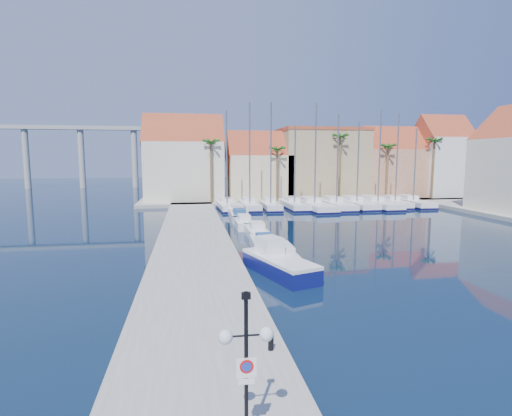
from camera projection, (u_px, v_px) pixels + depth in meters
The scene contains 34 objects.
ground at pixel (383, 304), 19.63m from camera, with size 260.00×260.00×0.00m, color black.
quay_west at pixel (194, 246), 31.33m from camera, with size 6.00×77.00×0.50m, color gray.
shore_north at pixel (304, 198), 68.20m from camera, with size 54.00×16.00×0.50m, color gray.
lamp_post at pixel (246, 346), 9.02m from camera, with size 1.27×0.34×3.73m.
bollard at pixel (271, 343), 13.93m from camera, with size 0.20×0.20×0.51m, color black.
fishing_boat at pixel (278, 263), 24.69m from camera, with size 3.89×6.47×2.15m.
motorboat_west_0 at pixel (278, 255), 27.46m from camera, with size 2.57×7.35×1.40m.
motorboat_west_1 at pixel (264, 244), 30.81m from camera, with size 1.95×5.41×1.40m.
motorboat_west_2 at pixel (256, 231), 36.50m from camera, with size 1.74×5.34×1.40m.
motorboat_west_3 at pixel (243, 223), 41.13m from camera, with size 1.74×5.30×1.40m.
motorboat_west_4 at pixel (239, 216), 45.73m from camera, with size 2.04×5.85×1.40m.
motorboat_west_5 at pixel (236, 211), 50.23m from camera, with size 2.37×5.93×1.40m.
motorboat_west_6 at pixel (228, 204), 56.96m from camera, with size 2.66×7.19×1.40m.
sailboat_0 at pixel (227, 205), 54.75m from camera, with size 2.59×8.45×13.32m.
sailboat_1 at pixel (249, 205), 55.44m from camera, with size 2.29×8.59×14.46m.
sailboat_2 at pixel (270, 205), 55.22m from camera, with size 2.41×8.18×14.48m.
sailboat_3 at pixel (293, 205), 56.23m from camera, with size 2.49×9.41×11.52m.
sailboat_4 at pixel (313, 205), 55.74m from camera, with size 3.55×11.97×14.41m.
sailboat_5 at pixel (335, 204), 56.73m from camera, with size 3.16×10.97×13.03m.
sailboat_6 at pixel (355, 204), 57.36m from camera, with size 3.14×10.61×12.07m.
sailboat_7 at pixel (376, 203), 57.58m from camera, with size 3.32×11.10×13.76m.
sailboat_8 at pixel (394, 203), 58.21m from camera, with size 2.61×8.37×13.22m.
sailboat_9 at pixel (411, 202), 59.02m from camera, with size 2.94×9.86×11.34m.
building_0 at pixel (184, 162), 63.14m from camera, with size 12.30×9.00×13.50m.
building_1 at pixel (259, 169), 65.27m from camera, with size 10.30×8.00×11.00m.
building_2 at pixel (321, 163), 67.94m from camera, with size 14.20×10.20×11.50m.
building_3 at pixel (389, 165), 68.99m from camera, with size 10.30×8.00×12.00m.
building_4 at pixel (441, 159), 69.35m from camera, with size 8.30×8.00×14.00m.
palm_0 at pixel (211, 144), 58.58m from camera, with size 2.60×2.60×10.15m.
palm_1 at pixel (277, 151), 60.35m from camera, with size 2.60×2.60×9.15m.
palm_2 at pixel (340, 139), 61.76m from camera, with size 2.60×2.60×11.15m.
palm_3 at pixel (388, 148), 63.26m from camera, with size 2.60×2.60×9.65m.
palm_4 at pixel (434, 143), 64.46m from camera, with size 2.60×2.60×10.65m.
viaduct at pixel (58, 144), 92.12m from camera, with size 48.00×2.20×14.45m.
Camera 1 is at (-9.31, -17.57, 7.20)m, focal length 28.00 mm.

